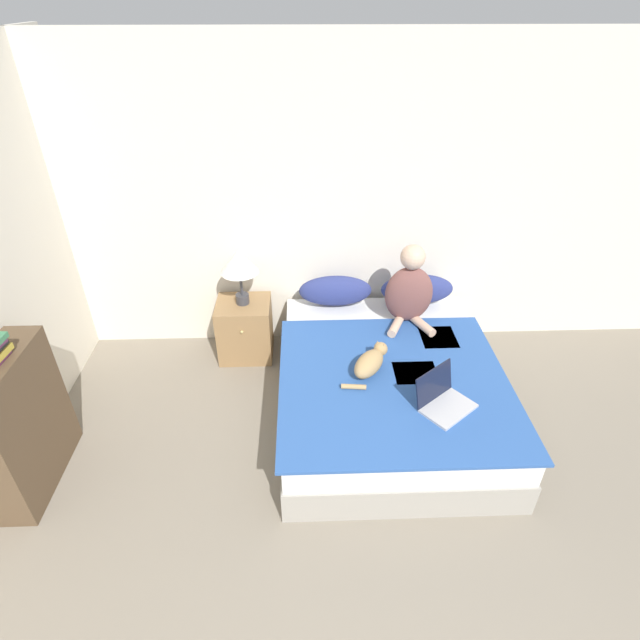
# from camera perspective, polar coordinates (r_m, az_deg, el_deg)

# --- Properties ---
(wall_back) EXTENTS (6.01, 0.05, 2.55)m
(wall_back) POSITION_cam_1_polar(r_m,az_deg,el_deg) (4.20, 5.95, 12.90)
(wall_back) COLOR silver
(wall_back) RESTS_ON ground_plane
(bed) EXTENTS (1.61, 1.95, 0.46)m
(bed) POSITION_cam_1_polar(r_m,az_deg,el_deg) (3.85, 7.74, -7.65)
(bed) COLOR #9E998E
(bed) RESTS_ON ground_plane
(pillow_near) EXTENTS (0.62, 0.22, 0.27)m
(pillow_near) POSITION_cam_1_polar(r_m,az_deg,el_deg) (4.28, 1.76, 3.37)
(pillow_near) COLOR navy
(pillow_near) RESTS_ON bed
(pillow_far) EXTENTS (0.62, 0.22, 0.27)m
(pillow_far) POSITION_cam_1_polar(r_m,az_deg,el_deg) (4.38, 11.02, 3.47)
(pillow_far) COLOR navy
(pillow_far) RESTS_ON bed
(person_sitting) EXTENTS (0.39, 0.38, 0.67)m
(person_sitting) POSITION_cam_1_polar(r_m,az_deg,el_deg) (4.05, 10.17, 3.33)
(person_sitting) COLOR brown
(person_sitting) RESTS_ON bed
(cat_tabby) EXTENTS (0.36, 0.39, 0.16)m
(cat_tabby) POSITION_cam_1_polar(r_m,az_deg,el_deg) (3.57, 5.76, -4.82)
(cat_tabby) COLOR tan
(cat_tabby) RESTS_ON bed
(laptop_open) EXTENTS (0.44, 0.43, 0.24)m
(laptop_open) POSITION_cam_1_polar(r_m,az_deg,el_deg) (3.40, 13.91, -8.82)
(laptop_open) COLOR #B7B7BC
(laptop_open) RESTS_ON bed
(nightstand) EXTENTS (0.46, 0.43, 0.53)m
(nightstand) POSITION_cam_1_polar(r_m,az_deg,el_deg) (4.42, -8.54, -1.02)
(nightstand) COLOR #937047
(nightstand) RESTS_ON ground_plane
(table_lamp) EXTENTS (0.31, 0.31, 0.49)m
(table_lamp) POSITION_cam_1_polar(r_m,az_deg,el_deg) (4.11, -9.24, 6.39)
(table_lamp) COLOR #38383D
(table_lamp) RESTS_ON nightstand
(bookshelf) EXTENTS (0.24, 0.77, 0.97)m
(bookshelf) POSITION_cam_1_polar(r_m,az_deg,el_deg) (3.68, -31.05, -10.20)
(bookshelf) COLOR brown
(bookshelf) RESTS_ON ground_plane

